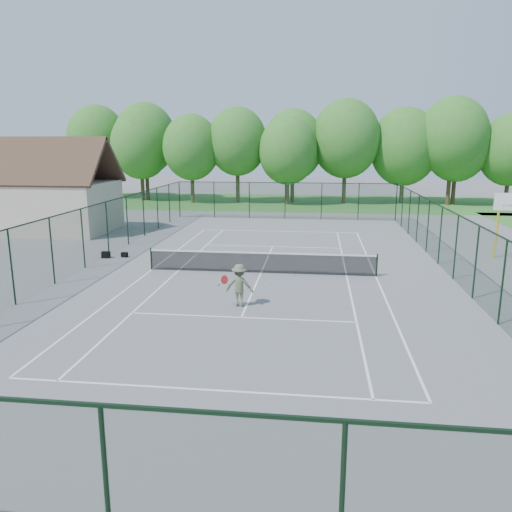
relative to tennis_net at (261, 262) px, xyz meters
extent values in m
plane|color=slate|center=(0.00, 0.00, -0.58)|extent=(140.00, 140.00, 0.00)
cube|color=#3E8231|center=(0.00, 30.00, -0.57)|extent=(80.00, 16.00, 0.01)
cube|color=white|center=(0.00, 11.88, -0.57)|extent=(10.97, 0.08, 0.01)
cube|color=white|center=(0.00, -11.88, -0.57)|extent=(10.97, 0.08, 0.01)
cube|color=white|center=(0.00, 6.40, -0.57)|extent=(8.23, 0.08, 0.01)
cube|color=white|center=(0.00, -6.40, -0.57)|extent=(8.23, 0.08, 0.01)
cube|color=white|center=(5.49, 0.00, -0.57)|extent=(0.08, 23.77, 0.01)
cube|color=white|center=(-5.49, 0.00, -0.57)|extent=(0.08, 23.77, 0.01)
cube|color=white|center=(4.12, 0.00, -0.57)|extent=(0.08, 23.77, 0.01)
cube|color=white|center=(-4.12, 0.00, -0.57)|extent=(0.08, 23.77, 0.01)
cube|color=white|center=(0.00, 0.00, -0.57)|extent=(0.08, 12.80, 0.01)
cylinder|color=black|center=(-5.50, 0.00, -0.03)|extent=(0.08, 0.08, 1.10)
cylinder|color=black|center=(5.50, 0.00, -0.03)|extent=(0.08, 0.08, 1.10)
cube|color=black|center=(0.00, 0.00, -0.08)|extent=(11.00, 0.02, 0.96)
cube|color=white|center=(0.00, 0.00, 0.42)|extent=(11.00, 0.05, 0.07)
cube|color=#193921|center=(0.00, 18.00, 0.92)|extent=(18.00, 0.02, 3.00)
cube|color=#193921|center=(0.00, -18.00, 0.92)|extent=(18.00, 0.02, 3.00)
cube|color=#193921|center=(9.00, 0.00, 0.92)|extent=(0.02, 36.00, 3.00)
cube|color=#193921|center=(-9.00, 0.00, 0.92)|extent=(0.02, 36.00, 3.00)
cube|color=black|center=(0.00, 18.00, 2.42)|extent=(18.00, 0.05, 0.05)
cube|color=black|center=(0.00, -18.00, 2.42)|extent=(18.00, 0.05, 0.05)
cube|color=black|center=(9.00, 0.00, 2.42)|extent=(0.05, 36.00, 0.05)
cube|color=black|center=(-9.00, 0.00, 2.42)|extent=(0.05, 36.00, 0.05)
cube|color=beige|center=(-16.00, 10.00, 1.17)|extent=(8.00, 6.00, 3.50)
cube|color=#4F3727|center=(-16.00, 11.50, 4.42)|extent=(8.60, 3.27, 3.27)
cube|color=#4F3727|center=(-16.00, 8.50, 4.42)|extent=(8.60, 3.27, 3.27)
cylinder|color=#493721|center=(-16.50, 30.00, 1.52)|extent=(0.40, 0.40, 4.20)
ellipsoid|color=#3E852D|center=(-16.50, 30.00, 5.42)|extent=(6.40, 6.40, 7.40)
cylinder|color=#493721|center=(0.00, 30.00, 1.52)|extent=(0.40, 0.40, 4.20)
ellipsoid|color=#3E852D|center=(0.00, 30.00, 5.42)|extent=(6.40, 6.40, 7.40)
cylinder|color=#493721|center=(16.50, 30.00, 1.52)|extent=(0.40, 0.40, 4.20)
ellipsoid|color=#3E852D|center=(16.50, 30.00, 5.42)|extent=(6.40, 6.40, 7.40)
cylinder|color=gold|center=(12.40, 4.87, 1.17)|extent=(0.12, 0.12, 3.50)
cube|color=gold|center=(12.40, 4.42, 2.77)|extent=(0.08, 0.90, 0.08)
cube|color=white|center=(12.40, 3.97, 2.62)|extent=(1.20, 0.05, 0.90)
torus|color=orange|center=(12.40, 3.74, 2.47)|extent=(0.48, 0.48, 0.02)
cube|color=black|center=(-8.85, 2.24, -0.40)|extent=(0.46, 0.29, 0.35)
cube|color=black|center=(-7.90, 2.54, -0.44)|extent=(0.37, 0.25, 0.27)
imported|color=#5B6247|center=(-0.26, -5.09, 0.25)|extent=(1.10, 0.66, 1.66)
sphere|color=yellow|center=(0.71, -4.69, 0.18)|extent=(0.07, 0.07, 0.07)
camera|label=1|loc=(2.60, -23.34, 5.59)|focal=35.00mm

